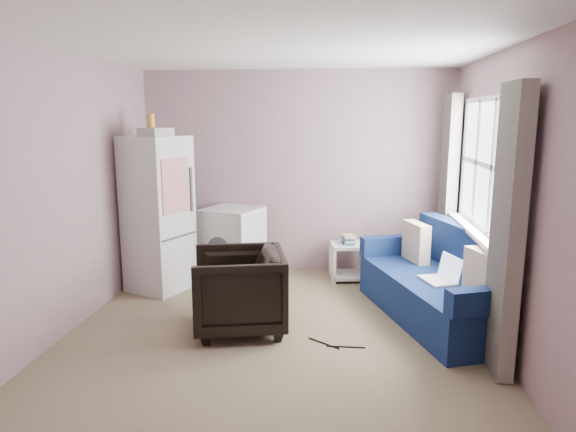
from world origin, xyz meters
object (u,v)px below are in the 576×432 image
Objects in this scene: armchair at (239,286)px; fridge at (158,213)px; sofa at (444,287)px; washing_machine at (233,242)px; side_table at (348,259)px.

fridge is (-1.12, 1.05, 0.47)m from armchair.
sofa is at bearing 90.81° from armchair.
armchair is at bearing -19.81° from fridge.
washing_machine is 1.40m from side_table.
side_table is 0.26× the size of sofa.
fridge is 3.59× the size of side_table.
side_table is at bearing 134.82° from armchair.
armchair is 1.99m from sofa.
armchair is at bearing -56.59° from washing_machine.
armchair is 1.51× the size of side_table.
sofa is at bearing -50.88° from side_table.
fridge is 0.92× the size of sofa.
fridge is at bearing -146.03° from armchair.
washing_machine is 1.58× the size of side_table.
washing_machine is at bearing 55.04° from fridge.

